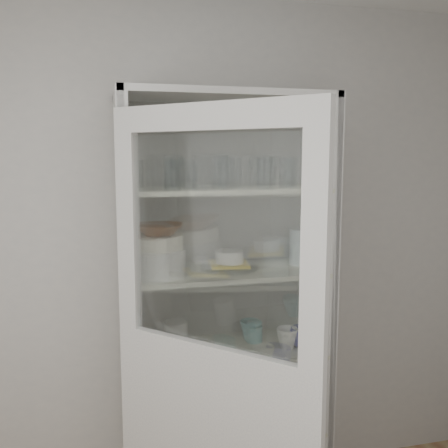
{
  "coord_description": "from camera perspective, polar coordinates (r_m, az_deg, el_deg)",
  "views": [
    {
      "loc": [
        -0.38,
        -1.04,
        1.81
      ],
      "look_at": [
        0.2,
        1.27,
        1.48
      ],
      "focal_mm": 40.0,
      "sensor_mm": 36.0,
      "label": 1
    }
  ],
  "objects": [
    {
      "name": "white_ramekin",
      "position": [
        2.44,
        0.6,
        -3.75
      ],
      "size": [
        0.16,
        0.16,
        0.06
      ],
      "primitive_type": "cylinder",
      "rotation": [
        0.0,
        0.0,
        -0.19
      ],
      "color": "silver",
      "rests_on": "yellow_trivet"
    },
    {
      "name": "tumbler_7",
      "position": [
        2.33,
        -9.94,
        5.62
      ],
      "size": [
        0.06,
        0.06,
        0.13
      ],
      "primitive_type": "cylinder",
      "rotation": [
        0.0,
        0.0,
        0.0
      ],
      "color": "silver",
      "rests_on": "shelf_glass"
    },
    {
      "name": "grey_bowl_stack",
      "position": [
        2.57,
        8.83,
        -2.56
      ],
      "size": [
        0.12,
        0.12,
        0.18
      ],
      "primitive_type": "cylinder",
      "color": "silver",
      "rests_on": "shelf_plates"
    },
    {
      "name": "pantry_cabinet",
      "position": [
        2.59,
        -0.34,
        -11.77
      ],
      "size": [
        1.0,
        0.45,
        2.1
      ],
      "color": "#B6B6B6",
      "rests_on": "floor"
    },
    {
      "name": "white_canister",
      "position": [
        2.54,
        -5.51,
        -12.48
      ],
      "size": [
        0.15,
        0.15,
        0.14
      ],
      "primitive_type": "cylinder",
      "rotation": [
        0.0,
        0.0,
        -0.42
      ],
      "color": "silver",
      "rests_on": "shelf_mugs"
    },
    {
      "name": "goblet_0",
      "position": [
        2.43,
        -5.37,
        6.09
      ],
      "size": [
        0.07,
        0.07,
        0.15
      ],
      "primitive_type": null,
      "color": "silver",
      "rests_on": "shelf_glass"
    },
    {
      "name": "measuring_cups",
      "position": [
        2.45,
        -2.74,
        -14.45
      ],
      "size": [
        0.1,
        0.1,
        0.04
      ],
      "primitive_type": "cylinder",
      "color": "#ADAEB2",
      "rests_on": "shelf_mugs"
    },
    {
      "name": "cream_dish",
      "position": [
        2.67,
        -6.42,
        -21.61
      ],
      "size": [
        0.32,
        0.32,
        0.08
      ],
      "primitive_type": "imported",
      "rotation": [
        0.0,
        0.0,
        0.27
      ],
      "color": "white",
      "rests_on": "shelf_bot"
    },
    {
      "name": "tumbler_3",
      "position": [
        2.29,
        4.65,
        5.93
      ],
      "size": [
        0.09,
        0.09,
        0.15
      ],
      "primitive_type": "cylinder",
      "rotation": [
        0.0,
        0.0,
        0.23
      ],
      "color": "silver",
      "rests_on": "shelf_glass"
    },
    {
      "name": "teal_jar",
      "position": [
        2.63,
        3.49,
        -12.23
      ],
      "size": [
        0.08,
        0.08,
        0.1
      ],
      "color": "teal",
      "rests_on": "shelf_mugs"
    },
    {
      "name": "tumbler_2",
      "position": [
        2.27,
        -0.48,
        6.01
      ],
      "size": [
        0.1,
        0.1,
        0.16
      ],
      "primitive_type": "cylinder",
      "rotation": [
        0.0,
        0.0,
        0.4
      ],
      "color": "silver",
      "rests_on": "shelf_glass"
    },
    {
      "name": "goblet_3",
      "position": [
        2.59,
        5.84,
        6.26
      ],
      "size": [
        0.07,
        0.07,
        0.16
      ],
      "primitive_type": null,
      "color": "silver",
      "rests_on": "shelf_glass"
    },
    {
      "name": "mug_teal",
      "position": [
        2.65,
        3.06,
        -12.02
      ],
      "size": [
        0.14,
        0.14,
        0.1
      ],
      "primitive_type": "imported",
      "rotation": [
        0.0,
        0.0,
        0.35
      ],
      "color": "teal",
      "rests_on": "shelf_mugs"
    },
    {
      "name": "tumbler_8",
      "position": [
        2.34,
        -6.03,
        5.67
      ],
      "size": [
        0.08,
        0.08,
        0.13
      ],
      "primitive_type": "cylinder",
      "rotation": [
        0.0,
        0.0,
        -0.41
      ],
      "color": "silver",
      "rests_on": "shelf_glass"
    },
    {
      "name": "plate_stack_front",
      "position": [
        2.31,
        -7.3,
        -4.4
      ],
      "size": [
        0.23,
        0.23,
        0.13
      ],
      "primitive_type": "cylinder",
      "color": "silver",
      "rests_on": "shelf_plates"
    },
    {
      "name": "mug_white",
      "position": [
        2.56,
        7.24,
        -12.8
      ],
      "size": [
        0.12,
        0.12,
        0.1
      ],
      "primitive_type": "imported",
      "rotation": [
        0.0,
        0.0,
        -0.15
      ],
      "color": "silver",
      "rests_on": "shelf_mugs"
    },
    {
      "name": "tumbler_1",
      "position": [
        2.21,
        -3.91,
        5.63
      ],
      "size": [
        0.08,
        0.08,
        0.13
      ],
      "primitive_type": "cylinder",
      "rotation": [
        0.0,
        0.0,
        -0.21
      ],
      "color": "silver",
      "rests_on": "shelf_glass"
    },
    {
      "name": "tumbler_0",
      "position": [
        2.18,
        -5.86,
        5.86
      ],
      "size": [
        0.08,
        0.08,
        0.15
      ],
      "primitive_type": "cylinder",
      "rotation": [
        0.0,
        0.0,
        -0.05
      ],
      "color": "silver",
      "rests_on": "shelf_glass"
    },
    {
      "name": "tumbler_6",
      "position": [
        2.36,
        7.12,
        5.82
      ],
      "size": [
        0.09,
        0.09,
        0.14
      ],
      "primitive_type": "cylinder",
      "rotation": [
        0.0,
        0.0,
        -0.38
      ],
      "color": "silver",
      "rests_on": "shelf_glass"
    },
    {
      "name": "goblet_2",
      "position": [
        2.54,
        3.48,
        6.19
      ],
      "size": [
        0.07,
        0.07,
        0.15
      ],
      "primitive_type": null,
      "color": "silver",
      "rests_on": "shelf_glass"
    },
    {
      "name": "yellow_trivet",
      "position": [
        2.45,
        0.6,
        -4.6
      ],
      "size": [
        0.21,
        0.21,
        0.01
      ],
      "primitive_type": "cube",
      "rotation": [
        0.0,
        0.0,
        -0.14
      ],
      "color": "yellow",
      "rests_on": "glass_platter"
    },
    {
      "name": "goblet_1",
      "position": [
        2.46,
        -5.39,
        6.32
      ],
      "size": [
        0.08,
        0.08,
        0.17
      ],
      "primitive_type": null,
      "color": "silver",
      "rests_on": "shelf_glass"
    },
    {
      "name": "plate_stack_back",
      "position": [
        2.47,
        -8.85,
        -3.95
      ],
      "size": [
        0.19,
        0.19,
        0.1
      ],
      "primitive_type": "cylinder",
      "color": "silver",
      "rests_on": "shelf_plates"
    },
    {
      "name": "tin_box",
      "position": [
        2.76,
        5.79,
        -20.67
      ],
      "size": [
        0.25,
        0.21,
        0.07
      ],
      "primitive_type": "cube",
      "rotation": [
        0.0,
        0.0,
        0.27
      ],
      "color": "#B1B1B4",
      "rests_on": "shelf_bot"
    },
    {
      "name": "tumbler_9",
      "position": [
        2.36,
        -4.16,
        5.81
      ],
      "size": [
        0.07,
        0.07,
        0.13
      ],
      "primitive_type": "cylinder",
      "rotation": [
        0.0,
        0.0,
        0.04
      ],
      "color": "silver",
      "rests_on": "shelf_glass"
    },
    {
      "name": "tumbler_10",
      "position": [
        2.39,
        1.21,
        5.92
      ],
      "size": [
        0.08,
        0.08,
        0.14
      ],
      "primitive_type": "cylinder",
      "rotation": [
        0.0,
        0.0,
        0.09
      ],
      "color": "silver",
      "rests_on": "shelf_glass"
    },
    {
      "name": "mug_blue",
      "position": [
        2.59,
        8.92,
        -12.64
      ],
      "size": [
        0.16,
        0.16,
        0.1
      ],
      "primitive_type": "imported",
      "rotation": [
        0.0,
        0.0,
        -0.4
      ],
      "color": "navy",
      "rests_on": "shelf_mugs"
    },
    {
      "name": "glass_platter",
      "position": [
        2.45,
        0.6,
        -4.93
      ],
      "size": [
        0.3,
        0.3,
        0.02
      ],
      "primitive_type": "cylinder",
      "rotation": [
        0.0,
        0.0,
        0.04
      ],
      "color": "silver",
      "rests_on": "shelf_plates"
    },
    {
      "name": "cream_bowl",
      "position": [
        2.29,
        -7.34,
        -2.06
      ],
      "size": [
        0.26,
        0.26,
        0.07
      ],
      "primitive_type": "cylinder",
      "rotation": [
        0.0,
        0.0,
        -0.3
      ],
      "color": "white",
      "rests_on": "plate_stack_front"
    },
    {
      "name": "tumbler_4",
      "position": [
        2.24,
        0.28,
        5.97
      ],
      "size": [
        0.08,
        0.08,
        0.15
      ],
      "primitive_type": "cylinder",
      "rotation": [
        0.0,
        0.0,
        -0.01
      ],
      "color": "silver",
      "rests_on": "shelf_glass"
    },
    {
      "name": "tumbler_5",
      "position": [
        2.37,
        7.47,
        5.85
      ],
      "size": [
        0.09,
        0.09,
        0.14
      ],
      "primitive_type": "cylinder",
      "rotation": [
        0.0,
        0.0,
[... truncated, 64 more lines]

